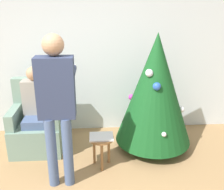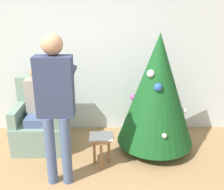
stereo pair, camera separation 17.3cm
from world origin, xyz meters
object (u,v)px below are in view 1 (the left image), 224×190
object	(u,v)px
person_standing	(57,99)
person_seated	(35,106)
armchair	(38,125)
christmas_tree	(155,89)
side_stool	(101,143)

from	to	relation	value
person_standing	person_seated	bearing A→B (deg)	118.31
armchair	person_standing	bearing A→B (deg)	-62.61
person_standing	christmas_tree	bearing A→B (deg)	29.37
person_standing	side_stool	size ratio (longest dim) A/B	4.19
christmas_tree	side_stool	size ratio (longest dim) A/B	4.03
christmas_tree	person_seated	distance (m)	1.73
christmas_tree	person_seated	world-z (taller)	christmas_tree
side_stool	christmas_tree	bearing A→B (deg)	28.89
person_seated	side_stool	size ratio (longest dim) A/B	2.91
christmas_tree	person_standing	distance (m)	1.48
armchair	person_standing	xyz separation A→B (m)	(0.43, -0.84, 0.73)
christmas_tree	side_stool	distance (m)	1.07
armchair	person_seated	xyz separation A→B (m)	(-0.00, -0.03, 0.32)
christmas_tree	person_standing	xyz separation A→B (m)	(-1.28, -0.72, 0.15)
armchair	side_stool	bearing A→B (deg)	-30.57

